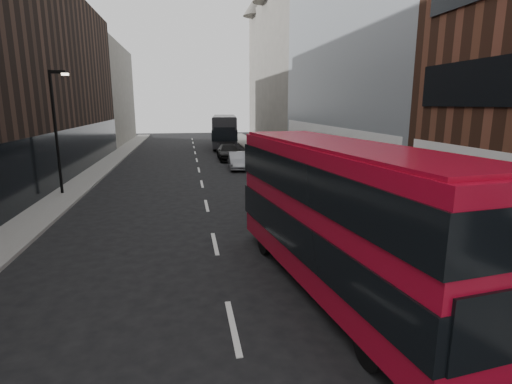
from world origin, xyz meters
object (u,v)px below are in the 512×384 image
grey_bus (225,131)px  car_b (238,161)px  car_a (283,194)px  car_c (229,152)px  street_lamp (57,124)px  red_bus (340,211)px

grey_bus → car_b: bearing=-86.4°
car_a → car_c: size_ratio=0.77×
car_a → car_c: (-0.85, 18.54, 0.07)m
grey_bus → car_a: size_ratio=3.07×
car_a → car_b: bearing=92.2°
grey_bus → car_c: grey_bus is taller
street_lamp → car_c: bearing=50.3°
car_a → car_b: 12.91m
grey_bus → car_b: (-0.55, -16.97, -1.39)m
red_bus → car_a: red_bus is taller
car_b → car_c: 5.65m
street_lamp → car_c: size_ratio=1.35×
street_lamp → car_a: (12.17, -4.89, -3.50)m
car_b → grey_bus: bearing=90.7°
grey_bus → car_a: bearing=-84.3°
car_a → car_c: 18.56m
grey_bus → car_a: grey_bus is taller
red_bus → grey_bus: red_bus is taller
car_a → car_b: size_ratio=0.95×
car_c → car_b: bearing=-88.1°
grey_bus → car_b: grey_bus is taller
red_bus → car_b: bearing=82.4°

